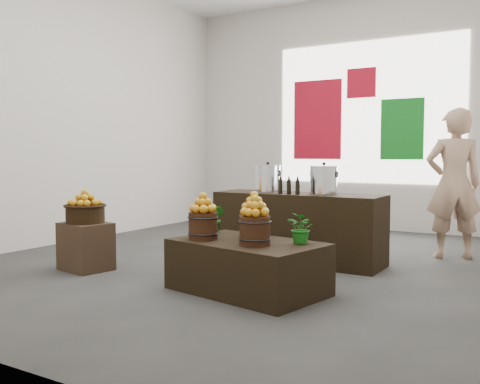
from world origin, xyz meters
The scene contains 23 objects.
ground centered at (0.00, 0.00, 0.00)m, with size 7.00×7.00×0.00m, color #3B3B38.
back_wall centered at (0.00, 3.50, 2.00)m, with size 6.00×0.04×4.00m, color beige.
back_opening centered at (0.30, 3.48, 2.00)m, with size 3.20×0.02×2.40m, color white.
deco_red_left centered at (-0.60, 3.47, 1.90)m, with size 0.90×0.04×1.40m, color #AD0D21.
deco_green_right centered at (0.90, 3.47, 1.70)m, with size 0.70×0.04×1.00m, color #11731C.
deco_red_upper centered at (0.20, 3.47, 2.50)m, with size 0.50×0.04×0.50m, color #AD0D21.
crate centered at (-1.33, -1.33, 0.26)m, with size 0.53×0.43×0.53m, color #43301F.
wicker_basket centered at (-1.33, -1.33, 0.62)m, with size 0.42×0.42×0.19m, color black.
apples_in_basket centered at (-1.33, -1.33, 0.81)m, with size 0.33×0.33×0.18m, color #AF0805, non-canonical shape.
display_table centered at (0.70, -1.24, 0.24)m, with size 1.38×0.85×0.48m, color black.
apple_bucket_front_left centered at (0.27, -1.35, 0.61)m, with size 0.28×0.28×0.25m, color #3B1D10.
apples_in_bucket_front_left centered at (0.27, -1.35, 0.83)m, with size 0.21×0.21×0.19m, color #AF0805, non-canonical shape.
apple_bucket_front_right centered at (0.85, -1.38, 0.61)m, with size 0.28×0.28×0.25m, color #3B1D10.
apples_in_bucket_front_right centered at (0.85, -1.38, 0.83)m, with size 0.21×0.21×0.19m, color #AF0805, non-canonical shape.
apple_bucket_rear centered at (0.61, -0.96, 0.61)m, with size 0.28×0.28×0.25m, color #3B1D10.
apples_in_bucket_rear centered at (0.61, -0.96, 0.83)m, with size 0.21×0.21×0.19m, color #AF0805, non-canonical shape.
herb_garnish_right centered at (1.18, -1.10, 0.62)m, with size 0.26×0.22×0.28m, color #156515.
herb_garnish_left centered at (0.15, -0.95, 0.62)m, with size 0.16×0.13×0.28m, color #156515.
counter centered at (0.51, 0.29, 0.41)m, with size 2.01×0.64×0.82m, color black.
stock_pot_left centered at (0.10, 0.29, 0.98)m, with size 0.31×0.31×0.31m, color silver.
stock_pot_center centered at (0.83, 0.29, 0.98)m, with size 0.31×0.31×0.31m, color silver.
oil_cruets centered at (0.51, 0.09, 0.94)m, with size 0.22×0.05×0.23m, color black, non-canonical shape.
shopper centered at (2.04, 1.48, 0.92)m, with size 0.67×0.44×1.84m, color tan.
Camera 1 is at (3.17, -5.48, 1.28)m, focal length 40.00 mm.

